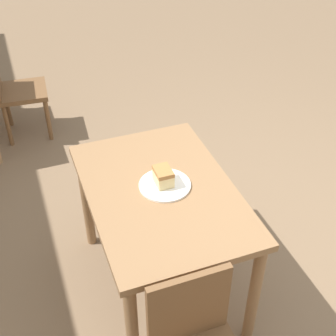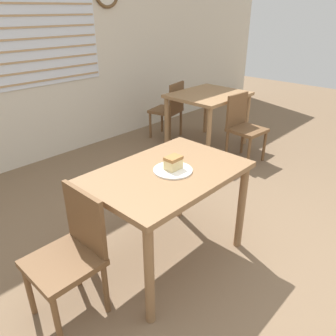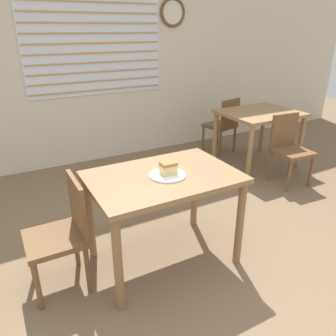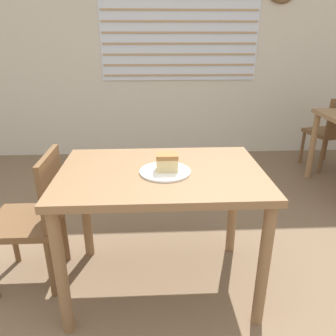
{
  "view_description": "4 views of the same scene",
  "coord_description": "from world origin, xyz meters",
  "px_view_note": "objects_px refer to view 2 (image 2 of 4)",
  "views": [
    {
      "loc": [
        -1.72,
        1.19,
        2.3
      ],
      "look_at": [
        0.06,
        0.53,
        0.83
      ],
      "focal_mm": 50.0,
      "sensor_mm": 36.0,
      "label": 1
    },
    {
      "loc": [
        -1.46,
        -0.78,
        1.75
      ],
      "look_at": [
        0.0,
        0.6,
        0.77
      ],
      "focal_mm": 35.0,
      "sensor_mm": 36.0,
      "label": 2
    },
    {
      "loc": [
        -1.02,
        -1.33,
        1.74
      ],
      "look_at": [
        0.05,
        0.62,
        0.79
      ],
      "focal_mm": 35.0,
      "sensor_mm": 36.0,
      "label": 3
    },
    {
      "loc": [
        -0.05,
        -1.01,
        1.42
      ],
      "look_at": [
        0.03,
        0.58,
        0.77
      ],
      "focal_mm": 35.0,
      "sensor_mm": 36.0,
      "label": 4
    }
  ],
  "objects_px": {
    "dining_table_near": "(168,185)",
    "chair_far_corner": "(243,125)",
    "chair_near_window": "(71,252)",
    "plate": "(173,170)",
    "cake_slice": "(173,163)",
    "chair_far_opposite": "(169,108)",
    "dining_table_far": "(208,102)"
  },
  "relations": [
    {
      "from": "dining_table_near",
      "to": "chair_far_corner",
      "type": "relative_size",
      "value": 1.33
    },
    {
      "from": "dining_table_far",
      "to": "chair_far_corner",
      "type": "relative_size",
      "value": 1.19
    },
    {
      "from": "chair_near_window",
      "to": "plate",
      "type": "xyz_separation_m",
      "value": [
        0.76,
        -0.13,
        0.31
      ]
    },
    {
      "from": "chair_near_window",
      "to": "cake_slice",
      "type": "xyz_separation_m",
      "value": [
        0.77,
        -0.12,
        0.36
      ]
    },
    {
      "from": "dining_table_near",
      "to": "cake_slice",
      "type": "relative_size",
      "value": 9.65
    },
    {
      "from": "plate",
      "to": "cake_slice",
      "type": "height_order",
      "value": "cake_slice"
    },
    {
      "from": "chair_far_opposite",
      "to": "plate",
      "type": "bearing_deg",
      "value": 30.64
    },
    {
      "from": "dining_table_near",
      "to": "chair_far_corner",
      "type": "xyz_separation_m",
      "value": [
        1.99,
        0.59,
        -0.2
      ]
    },
    {
      "from": "dining_table_near",
      "to": "cake_slice",
      "type": "bearing_deg",
      "value": -39.37
    },
    {
      "from": "plate",
      "to": "dining_table_far",
      "type": "bearing_deg",
      "value": 30.93
    },
    {
      "from": "chair_near_window",
      "to": "chair_far_corner",
      "type": "height_order",
      "value": "same"
    },
    {
      "from": "dining_table_far",
      "to": "chair_far_opposite",
      "type": "relative_size",
      "value": 1.19
    },
    {
      "from": "chair_far_opposite",
      "to": "plate",
      "type": "height_order",
      "value": "chair_far_opposite"
    },
    {
      "from": "chair_far_opposite",
      "to": "cake_slice",
      "type": "distance_m",
      "value": 2.65
    },
    {
      "from": "chair_far_corner",
      "to": "plate",
      "type": "relative_size",
      "value": 3.05
    },
    {
      "from": "plate",
      "to": "cake_slice",
      "type": "xyz_separation_m",
      "value": [
        0.01,
        0.0,
        0.05
      ]
    },
    {
      "from": "chair_far_corner",
      "to": "cake_slice",
      "type": "relative_size",
      "value": 7.27
    },
    {
      "from": "plate",
      "to": "dining_table_near",
      "type": "bearing_deg",
      "value": 124.35
    },
    {
      "from": "cake_slice",
      "to": "chair_far_opposite",
      "type": "bearing_deg",
      "value": 43.55
    },
    {
      "from": "dining_table_far",
      "to": "chair_near_window",
      "type": "relative_size",
      "value": 1.19
    },
    {
      "from": "plate",
      "to": "cake_slice",
      "type": "distance_m",
      "value": 0.05
    },
    {
      "from": "cake_slice",
      "to": "dining_table_far",
      "type": "bearing_deg",
      "value": 30.95
    },
    {
      "from": "dining_table_near",
      "to": "chair_far_opposite",
      "type": "height_order",
      "value": "chair_far_opposite"
    },
    {
      "from": "dining_table_far",
      "to": "cake_slice",
      "type": "bearing_deg",
      "value": -149.05
    },
    {
      "from": "dining_table_far",
      "to": "chair_far_opposite",
      "type": "bearing_deg",
      "value": 101.22
    },
    {
      "from": "chair_far_corner",
      "to": "chair_far_opposite",
      "type": "bearing_deg",
      "value": 97.21
    },
    {
      "from": "cake_slice",
      "to": "dining_table_near",
      "type": "bearing_deg",
      "value": 140.63
    },
    {
      "from": "dining_table_far",
      "to": "chair_far_corner",
      "type": "xyz_separation_m",
      "value": [
        -0.06,
        -0.6,
        -0.18
      ]
    },
    {
      "from": "dining_table_far",
      "to": "dining_table_near",
      "type": "bearing_deg",
      "value": -149.94
    },
    {
      "from": "dining_table_near",
      "to": "chair_far_corner",
      "type": "distance_m",
      "value": 2.09
    },
    {
      "from": "dining_table_far",
      "to": "chair_far_corner",
      "type": "bearing_deg",
      "value": -95.67
    },
    {
      "from": "chair_far_opposite",
      "to": "plate",
      "type": "relative_size",
      "value": 3.05
    }
  ]
}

